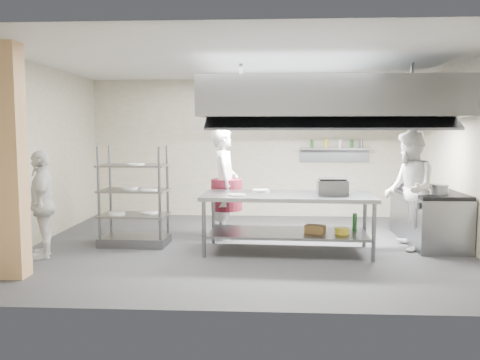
# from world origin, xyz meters

# --- Properties ---
(floor) EXTENTS (7.00, 7.00, 0.00)m
(floor) POSITION_xyz_m (0.00, 0.00, 0.00)
(floor) COLOR #2A2A2C
(floor) RESTS_ON ground
(ceiling) EXTENTS (7.00, 7.00, 0.00)m
(ceiling) POSITION_xyz_m (0.00, 0.00, 3.00)
(ceiling) COLOR silver
(ceiling) RESTS_ON wall_back
(wall_back) EXTENTS (7.00, 0.00, 7.00)m
(wall_back) POSITION_xyz_m (0.00, 3.00, 1.50)
(wall_back) COLOR #A0987F
(wall_back) RESTS_ON ground
(wall_left) EXTENTS (0.00, 6.00, 6.00)m
(wall_left) POSITION_xyz_m (-3.50, 0.00, 1.50)
(wall_left) COLOR #A0987F
(wall_left) RESTS_ON ground
(wall_right) EXTENTS (0.00, 6.00, 6.00)m
(wall_right) POSITION_xyz_m (3.50, 0.00, 1.50)
(wall_right) COLOR #A0987F
(wall_right) RESTS_ON ground
(column) EXTENTS (0.30, 0.30, 3.00)m
(column) POSITION_xyz_m (-2.90, -1.90, 1.50)
(column) COLOR #DEA972
(column) RESTS_ON floor
(exhaust_hood) EXTENTS (4.00, 2.50, 0.60)m
(exhaust_hood) POSITION_xyz_m (1.30, 0.40, 2.40)
(exhaust_hood) COLOR gray
(exhaust_hood) RESTS_ON ceiling
(hood_strip_a) EXTENTS (1.60, 0.12, 0.04)m
(hood_strip_a) POSITION_xyz_m (0.40, 0.40, 2.08)
(hood_strip_a) COLOR white
(hood_strip_a) RESTS_ON exhaust_hood
(hood_strip_b) EXTENTS (1.60, 0.12, 0.04)m
(hood_strip_b) POSITION_xyz_m (2.20, 0.40, 2.08)
(hood_strip_b) COLOR white
(hood_strip_b) RESTS_ON exhaust_hood
(wall_shelf) EXTENTS (1.50, 0.28, 0.04)m
(wall_shelf) POSITION_xyz_m (1.80, 2.84, 1.50)
(wall_shelf) COLOR gray
(wall_shelf) RESTS_ON wall_back
(island) EXTENTS (2.70, 1.22, 0.91)m
(island) POSITION_xyz_m (0.67, -0.32, 0.46)
(island) COLOR slate
(island) RESTS_ON floor
(island_worktop) EXTENTS (2.70, 1.22, 0.06)m
(island_worktop) POSITION_xyz_m (0.67, -0.32, 0.88)
(island_worktop) COLOR gray
(island_worktop) RESTS_ON island
(island_undershelf) EXTENTS (2.48, 1.10, 0.04)m
(island_undershelf) POSITION_xyz_m (0.67, -0.32, 0.30)
(island_undershelf) COLOR slate
(island_undershelf) RESTS_ON island
(pass_rack) EXTENTS (1.12, 0.68, 1.64)m
(pass_rack) POSITION_xyz_m (-1.84, 0.01, 0.82)
(pass_rack) COLOR gray
(pass_rack) RESTS_ON floor
(cooking_range) EXTENTS (0.80, 2.00, 0.84)m
(cooking_range) POSITION_xyz_m (3.08, 0.50, 0.42)
(cooking_range) COLOR slate
(cooking_range) RESTS_ON floor
(range_top) EXTENTS (0.78, 1.96, 0.06)m
(range_top) POSITION_xyz_m (3.08, 0.50, 0.87)
(range_top) COLOR black
(range_top) RESTS_ON cooking_range
(chef_head) EXTENTS (0.51, 0.73, 1.94)m
(chef_head) POSITION_xyz_m (-0.40, 0.61, 0.97)
(chef_head) COLOR silver
(chef_head) RESTS_ON floor
(chef_line) EXTENTS (0.79, 0.98, 1.90)m
(chef_line) POSITION_xyz_m (2.60, -0.05, 0.95)
(chef_line) COLOR silver
(chef_line) RESTS_ON floor
(chef_plating) EXTENTS (0.69, 1.02, 1.61)m
(chef_plating) POSITION_xyz_m (-3.00, -0.86, 0.80)
(chef_plating) COLOR white
(chef_plating) RESTS_ON floor
(griddle) EXTENTS (0.46, 0.36, 0.23)m
(griddle) POSITION_xyz_m (1.35, -0.31, 1.02)
(griddle) COLOR slate
(griddle) RESTS_ON island_worktop
(wicker_basket) EXTENTS (0.34, 0.29, 0.13)m
(wicker_basket) POSITION_xyz_m (1.09, -0.43, 0.38)
(wicker_basket) COLOR olive
(wicker_basket) RESTS_ON island_undershelf
(stockpot) EXTENTS (0.24, 0.24, 0.16)m
(stockpot) POSITION_xyz_m (3.00, 0.60, 0.98)
(stockpot) COLOR gray
(stockpot) RESTS_ON range_top
(plate_stack) EXTENTS (0.28, 0.28, 0.05)m
(plate_stack) POSITION_xyz_m (-1.84, 0.01, 0.53)
(plate_stack) COLOR white
(plate_stack) RESTS_ON pass_rack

